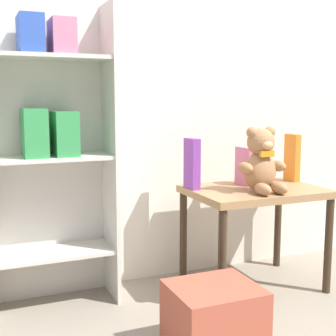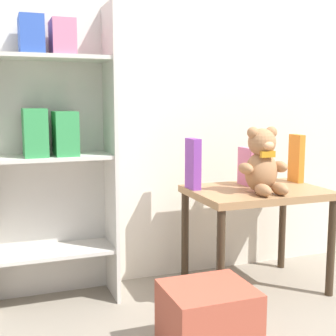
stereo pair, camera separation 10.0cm
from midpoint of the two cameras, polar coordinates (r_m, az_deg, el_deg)
The scene contains 8 objects.
wall_back at distance 2.66m, azimuth 4.80°, elevation 14.02°, with size 4.80×0.06×2.50m.
bookshelf_side at distance 2.28m, azimuth -13.06°, elevation 3.55°, with size 0.59×0.26×1.43m.
display_table at distance 2.46m, azimuth 11.87°, elevation -4.19°, with size 0.68×0.49×0.53m.
teddy_bear at distance 2.33m, azimuth 12.66°, elevation 0.61°, with size 0.25×0.23×0.32m.
book_standing_purple at distance 2.38m, azimuth 4.27°, elevation 0.51°, with size 0.04×0.11×0.26m, color purple.
book_standing_pink at distance 2.52m, azimuth 10.68°, elevation 0.17°, with size 0.03×0.14×0.20m, color #D17093.
book_standing_orange at distance 2.69m, azimuth 16.40°, elevation 1.13°, with size 0.04×0.10×0.26m, color orange.
storage_bin at distance 1.91m, azimuth 6.46°, elevation -18.04°, with size 0.34×0.30×0.27m.
Camera 2 is at (-1.07, -1.06, 0.98)m, focal length 50.00 mm.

